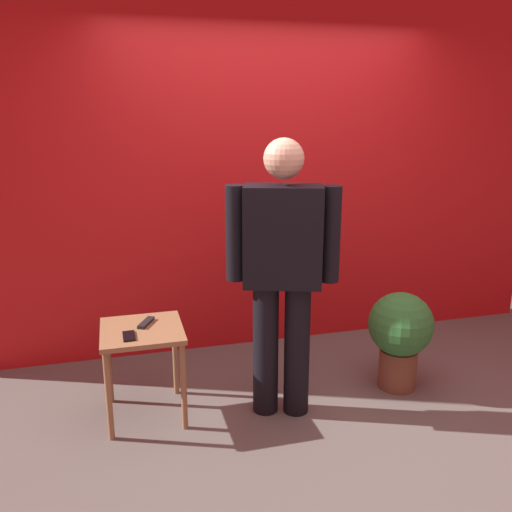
{
  "coord_description": "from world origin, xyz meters",
  "views": [
    {
      "loc": [
        -1.18,
        -2.62,
        1.89
      ],
      "look_at": [
        -0.33,
        0.55,
        0.98
      ],
      "focal_mm": 37.61,
      "sensor_mm": 36.0,
      "label": 1
    }
  ],
  "objects_px": {
    "standing_person": "(282,267)",
    "potted_plant": "(400,332)",
    "tv_remote": "(146,323)",
    "cell_phone": "(129,336)",
    "side_table": "(143,343)"
  },
  "relations": [
    {
      "from": "standing_person",
      "to": "potted_plant",
      "type": "bearing_deg",
      "value": 5.41
    },
    {
      "from": "standing_person",
      "to": "potted_plant",
      "type": "relative_size",
      "value": 2.51
    },
    {
      "from": "cell_phone",
      "to": "tv_remote",
      "type": "bearing_deg",
      "value": 55.88
    },
    {
      "from": "cell_phone",
      "to": "side_table",
      "type": "bearing_deg",
      "value": 52.14
    },
    {
      "from": "side_table",
      "to": "tv_remote",
      "type": "relative_size",
      "value": 3.47
    },
    {
      "from": "cell_phone",
      "to": "tv_remote",
      "type": "relative_size",
      "value": 0.85
    },
    {
      "from": "side_table",
      "to": "potted_plant",
      "type": "distance_m",
      "value": 1.72
    },
    {
      "from": "standing_person",
      "to": "tv_remote",
      "type": "distance_m",
      "value": 0.92
    },
    {
      "from": "potted_plant",
      "to": "standing_person",
      "type": "bearing_deg",
      "value": -174.59
    },
    {
      "from": "standing_person",
      "to": "cell_phone",
      "type": "height_order",
      "value": "standing_person"
    },
    {
      "from": "potted_plant",
      "to": "cell_phone",
      "type": "bearing_deg",
      "value": -179.46
    },
    {
      "from": "cell_phone",
      "to": "standing_person",
      "type": "bearing_deg",
      "value": -5.31
    },
    {
      "from": "standing_person",
      "to": "side_table",
      "type": "distance_m",
      "value": 0.98
    },
    {
      "from": "standing_person",
      "to": "potted_plant",
      "type": "distance_m",
      "value": 1.04
    },
    {
      "from": "side_table",
      "to": "potted_plant",
      "type": "height_order",
      "value": "potted_plant"
    }
  ]
}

